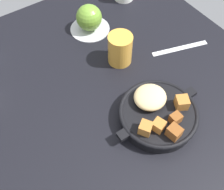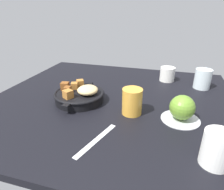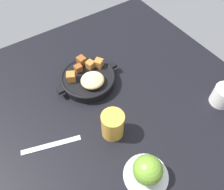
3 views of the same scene
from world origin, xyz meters
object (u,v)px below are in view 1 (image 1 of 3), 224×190
at_px(butter_knife, 180,48).
at_px(red_apple, 89,18).
at_px(juice_glass_amber, 120,49).
at_px(cast_iron_skillet, 158,113).

bearing_deg(butter_knife, red_apple, 145.37).
distance_m(red_apple, butter_knife, 0.30).
relative_size(red_apple, butter_knife, 0.45).
height_order(butter_knife, juice_glass_amber, juice_glass_amber).
relative_size(cast_iron_skillet, juice_glass_amber, 2.59).
relative_size(butter_knife, juice_glass_amber, 1.96).
xyz_separation_m(red_apple, juice_glass_amber, (0.00, -0.17, -0.00)).
distance_m(red_apple, juice_glass_amber, 0.17).
bearing_deg(cast_iron_skillet, butter_knife, 34.42).
relative_size(cast_iron_skillet, red_apple, 2.93).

